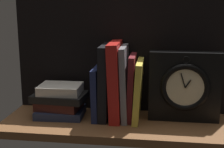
{
  "coord_description": "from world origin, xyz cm",
  "views": [
    {
      "loc": [
        10.84,
        -97.84,
        38.25
      ],
      "look_at": [
        -3.22,
        3.77,
        14.91
      ],
      "focal_mm": 51.55,
      "sensor_mm": 36.0,
      "label": 1
    }
  ],
  "objects_px": {
    "framed_clock": "(184,87)",
    "book_stack_side": "(60,101)",
    "book_maroon_dawkins": "(131,87)",
    "book_black_skeptic": "(105,82)",
    "book_yellow_seinlanguage": "(138,90)",
    "book_red_requiem": "(116,81)",
    "book_navy_bierce": "(98,92)",
    "book_gray_chess": "(125,83)"
  },
  "relations": [
    {
      "from": "book_navy_bierce",
      "to": "book_gray_chess",
      "type": "relative_size",
      "value": 0.71
    },
    {
      "from": "book_black_skeptic",
      "to": "book_stack_side",
      "type": "height_order",
      "value": "book_black_skeptic"
    },
    {
      "from": "book_red_requiem",
      "to": "book_yellow_seinlanguage",
      "type": "distance_m",
      "value": 0.08
    },
    {
      "from": "book_maroon_dawkins",
      "to": "book_yellow_seinlanguage",
      "type": "distance_m",
      "value": 0.02
    },
    {
      "from": "book_gray_chess",
      "to": "book_maroon_dawkins",
      "type": "bearing_deg",
      "value": 0.0
    },
    {
      "from": "book_red_requiem",
      "to": "book_maroon_dawkins",
      "type": "bearing_deg",
      "value": 0.0
    },
    {
      "from": "book_black_skeptic",
      "to": "book_yellow_seinlanguage",
      "type": "distance_m",
      "value": 0.11
    },
    {
      "from": "book_navy_bierce",
      "to": "book_red_requiem",
      "type": "bearing_deg",
      "value": 0.0
    },
    {
      "from": "book_maroon_dawkins",
      "to": "book_stack_side",
      "type": "relative_size",
      "value": 1.18
    },
    {
      "from": "book_black_skeptic",
      "to": "book_stack_side",
      "type": "distance_m",
      "value": 0.17
    },
    {
      "from": "book_maroon_dawkins",
      "to": "book_yellow_seinlanguage",
      "type": "xyz_separation_m",
      "value": [
        0.02,
        0.0,
        -0.01
      ]
    },
    {
      "from": "book_navy_bierce",
      "to": "framed_clock",
      "type": "relative_size",
      "value": 0.76
    },
    {
      "from": "book_black_skeptic",
      "to": "book_gray_chess",
      "type": "distance_m",
      "value": 0.06
    },
    {
      "from": "book_red_requiem",
      "to": "book_maroon_dawkins",
      "type": "distance_m",
      "value": 0.06
    },
    {
      "from": "book_navy_bierce",
      "to": "book_red_requiem",
      "type": "distance_m",
      "value": 0.07
    },
    {
      "from": "book_gray_chess",
      "to": "book_maroon_dawkins",
      "type": "height_order",
      "value": "book_gray_chess"
    },
    {
      "from": "book_red_requiem",
      "to": "book_stack_side",
      "type": "xyz_separation_m",
      "value": [
        -0.19,
        -0.01,
        -0.07
      ]
    },
    {
      "from": "book_black_skeptic",
      "to": "book_red_requiem",
      "type": "relative_size",
      "value": 0.96
    },
    {
      "from": "book_maroon_dawkins",
      "to": "book_black_skeptic",
      "type": "bearing_deg",
      "value": 180.0
    },
    {
      "from": "book_black_skeptic",
      "to": "book_gray_chess",
      "type": "relative_size",
      "value": 1.01
    },
    {
      "from": "framed_clock",
      "to": "book_stack_side",
      "type": "bearing_deg",
      "value": -178.2
    },
    {
      "from": "book_maroon_dawkins",
      "to": "book_stack_side",
      "type": "distance_m",
      "value": 0.25
    },
    {
      "from": "book_stack_side",
      "to": "book_yellow_seinlanguage",
      "type": "bearing_deg",
      "value": 2.3
    },
    {
      "from": "book_black_skeptic",
      "to": "book_stack_side",
      "type": "relative_size",
      "value": 1.36
    },
    {
      "from": "book_red_requiem",
      "to": "book_gray_chess",
      "type": "height_order",
      "value": "book_red_requiem"
    },
    {
      "from": "book_gray_chess",
      "to": "framed_clock",
      "type": "relative_size",
      "value": 1.06
    },
    {
      "from": "book_navy_bierce",
      "to": "book_stack_side",
      "type": "height_order",
      "value": "book_navy_bierce"
    },
    {
      "from": "book_red_requiem",
      "to": "framed_clock",
      "type": "height_order",
      "value": "book_red_requiem"
    },
    {
      "from": "book_black_skeptic",
      "to": "book_yellow_seinlanguage",
      "type": "bearing_deg",
      "value": 0.0
    },
    {
      "from": "book_yellow_seinlanguage",
      "to": "book_stack_side",
      "type": "distance_m",
      "value": 0.27
    },
    {
      "from": "book_black_skeptic",
      "to": "book_yellow_seinlanguage",
      "type": "xyz_separation_m",
      "value": [
        0.11,
        0.0,
        -0.03
      ]
    },
    {
      "from": "book_stack_side",
      "to": "book_gray_chess",
      "type": "bearing_deg",
      "value": 2.75
    },
    {
      "from": "book_gray_chess",
      "to": "book_yellow_seinlanguage",
      "type": "bearing_deg",
      "value": 0.0
    },
    {
      "from": "framed_clock",
      "to": "book_stack_side",
      "type": "distance_m",
      "value": 0.42
    },
    {
      "from": "book_red_requiem",
      "to": "book_stack_side",
      "type": "bearing_deg",
      "value": -176.81
    },
    {
      "from": "book_black_skeptic",
      "to": "framed_clock",
      "type": "relative_size",
      "value": 1.08
    },
    {
      "from": "book_yellow_seinlanguage",
      "to": "book_stack_side",
      "type": "relative_size",
      "value": 1.08
    },
    {
      "from": "book_red_requiem",
      "to": "book_gray_chess",
      "type": "bearing_deg",
      "value": 0.0
    },
    {
      "from": "book_navy_bierce",
      "to": "book_stack_side",
      "type": "relative_size",
      "value": 0.95
    },
    {
      "from": "book_navy_bierce",
      "to": "book_black_skeptic",
      "type": "height_order",
      "value": "book_black_skeptic"
    },
    {
      "from": "book_red_requiem",
      "to": "book_navy_bierce",
      "type": "bearing_deg",
      "value": 180.0
    },
    {
      "from": "book_navy_bierce",
      "to": "book_red_requiem",
      "type": "height_order",
      "value": "book_red_requiem"
    }
  ]
}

